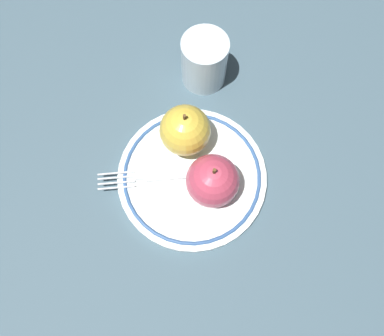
{
  "coord_description": "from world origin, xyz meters",
  "views": [
    {
      "loc": [
        0.01,
        0.18,
        0.58
      ],
      "look_at": [
        -0.0,
        -0.0,
        0.04
      ],
      "focal_mm": 35.0,
      "sensor_mm": 36.0,
      "label": 1
    }
  ],
  "objects_px": {
    "plate": "(192,174)",
    "fork": "(154,177)",
    "drinking_glass": "(204,61)",
    "apple_red_whole": "(213,181)",
    "apple_second_whole": "(185,130)"
  },
  "relations": [
    {
      "from": "plate",
      "to": "drinking_glass",
      "type": "xyz_separation_m",
      "value": [
        -0.03,
        -0.19,
        0.04
      ]
    },
    {
      "from": "plate",
      "to": "apple_second_whole",
      "type": "relative_size",
      "value": 2.66
    },
    {
      "from": "plate",
      "to": "drinking_glass",
      "type": "relative_size",
      "value": 2.6
    },
    {
      "from": "apple_second_whole",
      "to": "drinking_glass",
      "type": "height_order",
      "value": "apple_second_whole"
    },
    {
      "from": "apple_red_whole",
      "to": "fork",
      "type": "bearing_deg",
      "value": -13.58
    },
    {
      "from": "plate",
      "to": "apple_second_whole",
      "type": "height_order",
      "value": "apple_second_whole"
    },
    {
      "from": "drinking_glass",
      "to": "plate",
      "type": "bearing_deg",
      "value": 81.35
    },
    {
      "from": "plate",
      "to": "fork",
      "type": "height_order",
      "value": "fork"
    },
    {
      "from": "apple_red_whole",
      "to": "apple_second_whole",
      "type": "relative_size",
      "value": 1.0
    },
    {
      "from": "fork",
      "to": "drinking_glass",
      "type": "bearing_deg",
      "value": -117.44
    },
    {
      "from": "apple_red_whole",
      "to": "drinking_glass",
      "type": "relative_size",
      "value": 0.98
    },
    {
      "from": "apple_red_whole",
      "to": "fork",
      "type": "xyz_separation_m",
      "value": [
        0.09,
        -0.02,
        -0.04
      ]
    },
    {
      "from": "apple_red_whole",
      "to": "drinking_glass",
      "type": "distance_m",
      "value": 0.21
    },
    {
      "from": "plate",
      "to": "apple_red_whole",
      "type": "relative_size",
      "value": 2.66
    },
    {
      "from": "apple_red_whole",
      "to": "fork",
      "type": "distance_m",
      "value": 0.1
    }
  ]
}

